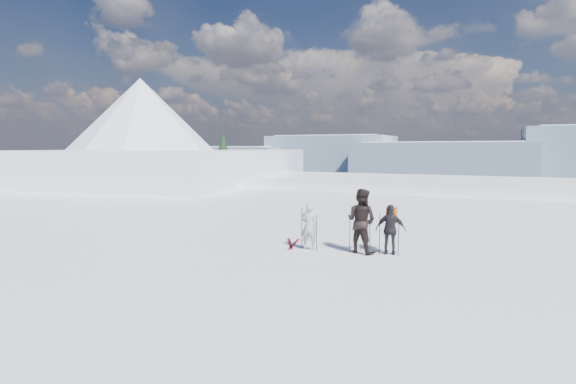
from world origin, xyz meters
name	(u,v)px	position (x,y,z in m)	size (l,w,h in m)	color
lake_basin	(435,261)	(0.00, 30.00, -6.50)	(820.00, 820.00, 71.62)	white
far_mountain_range	(523,159)	(29.60, 454.78, -7.19)	(770.00, 110.00, 53.00)	slate
near_ridge	(180,210)	(-26.55, 29.19, -3.52)	(31.37, 35.68, 25.62)	white
skier_grey	(309,226)	(-1.05, 3.19, 0.75)	(0.55, 0.36, 1.49)	#A0A7AF
skier_dark	(361,221)	(0.58, 3.43, 1.00)	(0.97, 0.76, 2.00)	black
skier_pack	(391,230)	(1.46, 3.59, 0.77)	(0.90, 0.37, 1.53)	black
backpack	(392,196)	(1.42, 3.84, 1.77)	(0.33, 0.18, 0.48)	#D16013
ski_poles	(351,233)	(0.31, 3.33, 0.62)	(3.03, 0.46, 1.35)	black
skis_loose	(292,244)	(-1.85, 3.66, 0.01)	(0.87, 1.68, 0.03)	black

